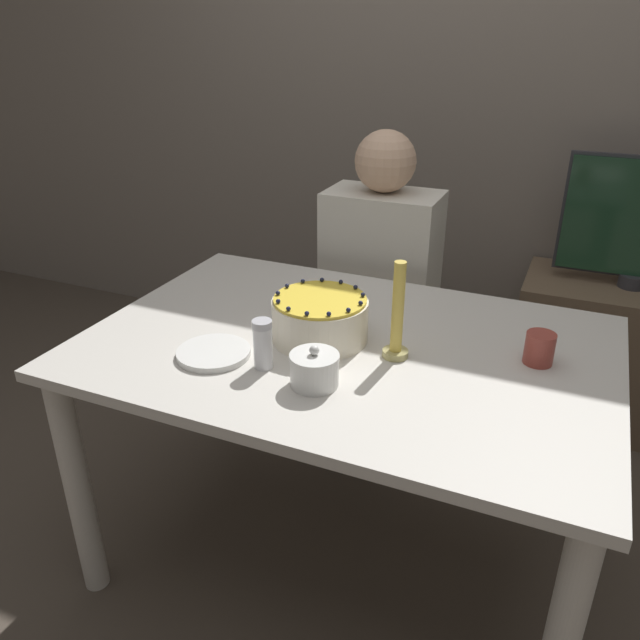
# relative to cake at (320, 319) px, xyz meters

# --- Properties ---
(ground_plane) EXTENTS (12.00, 12.00, 0.00)m
(ground_plane) POSITION_rel_cake_xyz_m (0.07, 0.01, -0.81)
(ground_plane) COLOR #4C4238
(wall_behind) EXTENTS (8.00, 0.05, 2.60)m
(wall_behind) POSITION_rel_cake_xyz_m (0.07, 1.41, 0.49)
(wall_behind) COLOR slate
(wall_behind) RESTS_ON ground_plane
(dining_table) EXTENTS (1.38, 0.93, 0.75)m
(dining_table) POSITION_rel_cake_xyz_m (0.07, 0.01, -0.18)
(dining_table) COLOR beige
(dining_table) RESTS_ON ground_plane
(cake) EXTENTS (0.26, 0.26, 0.13)m
(cake) POSITION_rel_cake_xyz_m (0.00, 0.00, 0.00)
(cake) COLOR #EFE5CC
(cake) RESTS_ON dining_table
(sugar_bowl) EXTENTS (0.12, 0.12, 0.10)m
(sugar_bowl) POSITION_rel_cake_xyz_m (0.08, -0.22, -0.02)
(sugar_bowl) COLOR white
(sugar_bowl) RESTS_ON dining_table
(sugar_shaker) EXTENTS (0.05, 0.05, 0.13)m
(sugar_shaker) POSITION_rel_cake_xyz_m (-0.07, -0.19, 0.00)
(sugar_shaker) COLOR white
(sugar_shaker) RESTS_ON dining_table
(plate_stack) EXTENTS (0.19, 0.19, 0.02)m
(plate_stack) POSITION_rel_cake_xyz_m (-0.21, -0.19, -0.05)
(plate_stack) COLOR white
(plate_stack) RESTS_ON dining_table
(candle) EXTENTS (0.07, 0.07, 0.26)m
(candle) POSITION_rel_cake_xyz_m (0.21, -0.01, 0.04)
(candle) COLOR tan
(candle) RESTS_ON dining_table
(cup) EXTENTS (0.07, 0.07, 0.08)m
(cup) POSITION_rel_cake_xyz_m (0.55, 0.10, -0.02)
(cup) COLOR #993D33
(cup) RESTS_ON dining_table
(person_man_blue_shirt) EXTENTS (0.40, 0.34, 1.20)m
(person_man_blue_shirt) POSITION_rel_cake_xyz_m (-0.05, 0.68, -0.29)
(person_man_blue_shirt) COLOR #473D33
(person_man_blue_shirt) RESTS_ON ground_plane
(side_cabinet) EXTENTS (0.77, 0.42, 0.60)m
(side_cabinet) POSITION_rel_cake_xyz_m (0.81, 1.15, -0.51)
(side_cabinet) COLOR brown
(side_cabinet) RESTS_ON ground_plane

